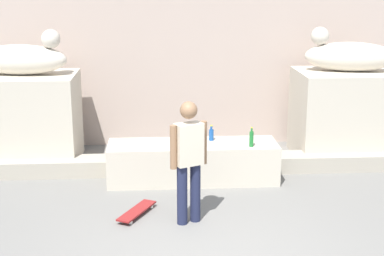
{
  "coord_description": "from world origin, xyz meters",
  "views": [
    {
      "loc": [
        -0.58,
        -5.76,
        3.24
      ],
      "look_at": [
        -0.06,
        2.31,
        1.1
      ],
      "focal_mm": 54.22,
      "sensor_mm": 36.0,
      "label": 1
    }
  ],
  "objects_px": {
    "statue_reclining_right": "(349,55)",
    "bottle_blue": "(211,134)",
    "bottle_green": "(251,139)",
    "statue_reclining_left": "(22,58)",
    "skater": "(189,157)",
    "skateboard": "(137,211)"
  },
  "relations": [
    {
      "from": "statue_reclining_left",
      "to": "bottle_blue",
      "type": "relative_size",
      "value": 6.54
    },
    {
      "from": "statue_reclining_left",
      "to": "bottle_blue",
      "type": "xyz_separation_m",
      "value": [
        3.15,
        -0.97,
        -1.13
      ]
    },
    {
      "from": "statue_reclining_right",
      "to": "bottle_blue",
      "type": "xyz_separation_m",
      "value": [
        -2.53,
        -0.98,
        -1.13
      ]
    },
    {
      "from": "statue_reclining_left",
      "to": "bottle_green",
      "type": "relative_size",
      "value": 5.28
    },
    {
      "from": "skateboard",
      "to": "bottle_green",
      "type": "height_order",
      "value": "bottle_green"
    },
    {
      "from": "skateboard",
      "to": "bottle_green",
      "type": "bearing_deg",
      "value": 149.87
    },
    {
      "from": "statue_reclining_left",
      "to": "skater",
      "type": "xyz_separation_m",
      "value": [
        2.68,
        -2.77,
        -0.94
      ]
    },
    {
      "from": "statue_reclining_left",
      "to": "skater",
      "type": "bearing_deg",
      "value": -39.16
    },
    {
      "from": "skater",
      "to": "skateboard",
      "type": "xyz_separation_m",
      "value": [
        -0.71,
        0.27,
        -0.86
      ]
    },
    {
      "from": "statue_reclining_left",
      "to": "statue_reclining_right",
      "type": "xyz_separation_m",
      "value": [
        5.68,
        0.01,
        0.0
      ]
    },
    {
      "from": "skater",
      "to": "bottle_blue",
      "type": "relative_size",
      "value": 6.6
    },
    {
      "from": "statue_reclining_right",
      "to": "skater",
      "type": "relative_size",
      "value": 1.01
    },
    {
      "from": "bottle_blue",
      "to": "bottle_green",
      "type": "bearing_deg",
      "value": -33.55
    },
    {
      "from": "bottle_blue",
      "to": "bottle_green",
      "type": "height_order",
      "value": "bottle_green"
    },
    {
      "from": "bottle_blue",
      "to": "skateboard",
      "type": "bearing_deg",
      "value": -127.8
    },
    {
      "from": "statue_reclining_left",
      "to": "skateboard",
      "type": "height_order",
      "value": "statue_reclining_left"
    },
    {
      "from": "skateboard",
      "to": "bottle_blue",
      "type": "bearing_deg",
      "value": 169.59
    },
    {
      "from": "statue_reclining_left",
      "to": "skateboard",
      "type": "bearing_deg",
      "value": -44.95
    },
    {
      "from": "bottle_green",
      "to": "skateboard",
      "type": "bearing_deg",
      "value": -147.52
    },
    {
      "from": "statue_reclining_right",
      "to": "skateboard",
      "type": "bearing_deg",
      "value": 46.3
    },
    {
      "from": "skateboard",
      "to": "bottle_green",
      "type": "relative_size",
      "value": 2.56
    },
    {
      "from": "statue_reclining_right",
      "to": "bottle_blue",
      "type": "bearing_deg",
      "value": 33.52
    }
  ]
}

